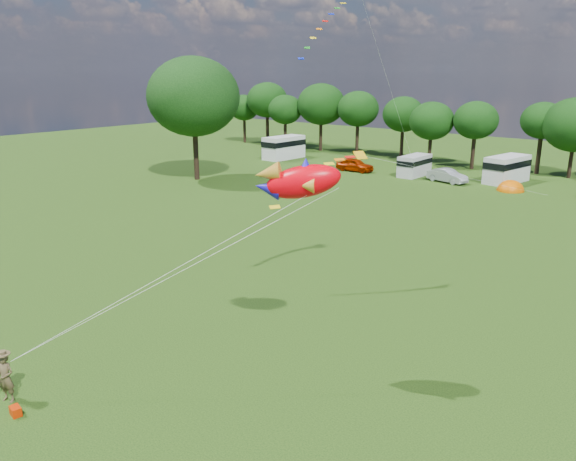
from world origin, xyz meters
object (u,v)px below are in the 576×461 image
Objects in this scene: tent_orange at (510,190)px; kite_flyer at (6,378)px; campervan_c at (507,168)px; fish_kite at (297,181)px; campervan_a at (284,147)px; big_tree at (193,97)px; car_a at (355,165)px; car_b at (447,176)px; campervan_b at (415,165)px.

kite_flyer reaches higher than tent_orange.
fish_kite is (7.50, -45.48, 6.33)m from campervan_c.
campervan_c is at bearing 66.62° from fish_kite.
big_tree is at bearing -170.58° from campervan_a.
campervan_c is 2.10× the size of tent_orange.
car_a reaches higher than car_b.
car_b reaches higher than tent_orange.
car_a is 1.60× the size of tent_orange.
tent_orange is at bearing 64.93° from fish_kite.
big_tree reaches higher than car_b.
car_b is 1.43× the size of tent_orange.
big_tree is 19.38m from campervan_a.
campervan_c is (29.47, 2.65, -0.09)m from campervan_a.
campervan_b is at bearing 79.03° from fish_kite.
campervan_a is at bearing 77.68° from car_a.
campervan_c reaches higher than car_b.
campervan_a is at bearing 104.01° from campervan_c.
campervan_a is at bearing 98.53° from kite_flyer.
campervan_a is at bearing 88.89° from campervan_b.
campervan_a is (-24.55, 1.48, 0.89)m from car_b.
fish_kite is at bearing -161.76° from campervan_c.
big_tree is at bearing 107.76° from kite_flyer.
big_tree is 2.11× the size of campervan_a.
campervan_c is at bearing -73.43° from campervan_b.
car_b is 50.19m from kite_flyer.
tent_orange is 42.51m from fish_kite.
tent_orange is at bearing 29.36° from big_tree.
campervan_c is 54.02m from kite_flyer.
car_b is 0.87× the size of campervan_b.
fish_kite is at bearing -151.12° from car_b.
car_b is 24.61m from campervan_a.
car_b is (22.23, 16.29, -8.27)m from big_tree.
big_tree is 2.14× the size of campervan_c.
big_tree is at bearing -150.64° from tent_orange.
car_a is (10.70, 15.67, -8.23)m from big_tree.
car_b is (11.53, 0.62, -0.05)m from car_a.
car_b is at bearing -105.36° from campervan_b.
campervan_b is 1.44× the size of fish_kite.
campervan_a is 29.58m from campervan_c.
fish_kite reaches higher than kite_flyer.
tent_orange is at bearing -91.06° from car_a.
campervan_a is at bearing 177.40° from tent_orange.
car_a is at bearing 105.23° from car_b.
campervan_c is 46.52m from fish_kite.
car_a is 13.22m from campervan_a.
kite_flyer is at bearing -147.63° from campervan_a.
campervan_a is 1.87× the size of fish_kite.
campervan_b is at bearing -78.25° from car_a.
campervan_a reaches higher than campervan_b.
campervan_b is (19.96, -0.25, -0.36)m from campervan_a.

